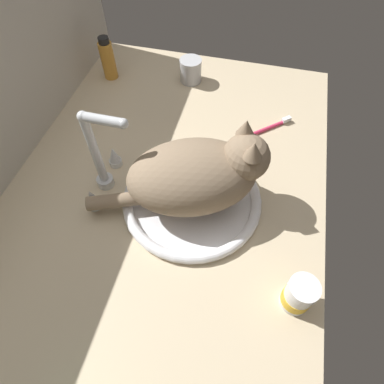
{
  "coord_description": "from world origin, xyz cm",
  "views": [
    {
      "loc": [
        -44.42,
        -17.39,
        67.81
      ],
      "look_at": [
        -2.59,
        -7.04,
        7.0
      ],
      "focal_mm": 30.74,
      "sensor_mm": 36.0,
      "label": 1
    }
  ],
  "objects_px": {
    "amber_bottle": "(108,59)",
    "metal_jar": "(191,70)",
    "sink_basin": "(192,199)",
    "toothbrush": "(267,128)",
    "faucet": "(101,161)",
    "pill_bottle": "(298,295)",
    "cat": "(201,174)"
  },
  "relations": [
    {
      "from": "amber_bottle",
      "to": "metal_jar",
      "type": "xyz_separation_m",
      "value": [
        0.04,
        -0.25,
        -0.03
      ]
    },
    {
      "from": "sink_basin",
      "to": "metal_jar",
      "type": "height_order",
      "value": "metal_jar"
    },
    {
      "from": "toothbrush",
      "to": "amber_bottle",
      "type": "bearing_deg",
      "value": 76.25
    },
    {
      "from": "amber_bottle",
      "to": "toothbrush",
      "type": "xyz_separation_m",
      "value": [
        -0.13,
        -0.51,
        -0.06
      ]
    },
    {
      "from": "faucet",
      "to": "amber_bottle",
      "type": "height_order",
      "value": "faucet"
    },
    {
      "from": "sink_basin",
      "to": "toothbrush",
      "type": "bearing_deg",
      "value": -26.85
    },
    {
      "from": "metal_jar",
      "to": "toothbrush",
      "type": "bearing_deg",
      "value": -122.79
    },
    {
      "from": "metal_jar",
      "to": "toothbrush",
      "type": "distance_m",
      "value": 0.31
    },
    {
      "from": "pill_bottle",
      "to": "metal_jar",
      "type": "height_order",
      "value": "pill_bottle"
    },
    {
      "from": "sink_basin",
      "to": "pill_bottle",
      "type": "xyz_separation_m",
      "value": [
        -0.18,
        -0.25,
        0.03
      ]
    },
    {
      "from": "pill_bottle",
      "to": "toothbrush",
      "type": "distance_m",
      "value": 0.48
    },
    {
      "from": "cat",
      "to": "amber_bottle",
      "type": "distance_m",
      "value": 0.56
    },
    {
      "from": "faucet",
      "to": "metal_jar",
      "type": "bearing_deg",
      "value": -11.72
    },
    {
      "from": "cat",
      "to": "metal_jar",
      "type": "relative_size",
      "value": 5.34
    },
    {
      "from": "metal_jar",
      "to": "pill_bottle",
      "type": "bearing_deg",
      "value": -150.05
    },
    {
      "from": "toothbrush",
      "to": "pill_bottle",
      "type": "bearing_deg",
      "value": -167.29
    },
    {
      "from": "cat",
      "to": "pill_bottle",
      "type": "xyz_separation_m",
      "value": [
        -0.19,
        -0.23,
        -0.06
      ]
    },
    {
      "from": "faucet",
      "to": "cat",
      "type": "relative_size",
      "value": 0.59
    },
    {
      "from": "cat",
      "to": "pill_bottle",
      "type": "height_order",
      "value": "cat"
    },
    {
      "from": "sink_basin",
      "to": "amber_bottle",
      "type": "height_order",
      "value": "amber_bottle"
    },
    {
      "from": "faucet",
      "to": "pill_bottle",
      "type": "bearing_deg",
      "value": -111.61
    },
    {
      "from": "amber_bottle",
      "to": "toothbrush",
      "type": "height_order",
      "value": "amber_bottle"
    },
    {
      "from": "sink_basin",
      "to": "metal_jar",
      "type": "distance_m",
      "value": 0.47
    },
    {
      "from": "sink_basin",
      "to": "faucet",
      "type": "distance_m",
      "value": 0.22
    },
    {
      "from": "amber_bottle",
      "to": "metal_jar",
      "type": "relative_size",
      "value": 1.82
    },
    {
      "from": "amber_bottle",
      "to": "toothbrush",
      "type": "distance_m",
      "value": 0.53
    },
    {
      "from": "amber_bottle",
      "to": "metal_jar",
      "type": "height_order",
      "value": "amber_bottle"
    },
    {
      "from": "amber_bottle",
      "to": "pill_bottle",
      "type": "bearing_deg",
      "value": -133.76
    },
    {
      "from": "sink_basin",
      "to": "amber_bottle",
      "type": "relative_size",
      "value": 2.46
    },
    {
      "from": "sink_basin",
      "to": "pill_bottle",
      "type": "height_order",
      "value": "pill_bottle"
    },
    {
      "from": "cat",
      "to": "metal_jar",
      "type": "bearing_deg",
      "value": 16.64
    },
    {
      "from": "amber_bottle",
      "to": "metal_jar",
      "type": "bearing_deg",
      "value": -80.57
    }
  ]
}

